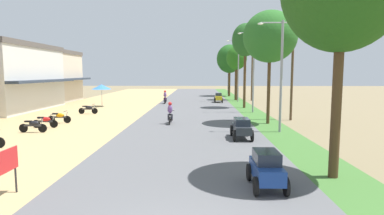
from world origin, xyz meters
The scene contains 22 objects.
shophouse_far centered at (-19.97, 36.56, 3.46)m, with size 7.82×8.56×6.90m.
parked_motorbike_second centered at (-10.12, 13.79, 0.55)m, with size 1.80×0.54×0.94m.
parked_motorbike_third centered at (-10.20, 15.55, 0.55)m, with size 1.80×0.54×0.94m.
parked_motorbike_fourth centered at (-10.12, 17.63, 0.55)m, with size 1.80×0.54×0.94m.
parked_motorbike_fifth centered at (-9.81, 23.09, 0.55)m, with size 1.80×0.54×0.94m.
street_signboard centered at (-5.34, 3.14, 1.11)m, with size 0.06×1.30×1.50m.
vendor_umbrella centered at (-10.55, 29.70, 2.31)m, with size 2.20×2.20×2.52m.
median_tree_second centered at (5.77, 17.76, 6.53)m, with size 3.96×3.96×8.39m.
median_tree_third centered at (5.55, 28.68, 7.37)m, with size 2.88×2.88×9.15m.
median_tree_fourth centered at (5.85, 38.87, 5.91)m, with size 2.89×2.89×7.66m.
median_tree_fifth centered at (5.59, 46.38, 6.17)m, with size 4.20×4.20×8.46m.
streetlamp_near centered at (5.80, 14.35, 4.20)m, with size 3.16×0.20×7.11m.
streetlamp_mid centered at (5.80, 24.64, 4.54)m, with size 3.16×0.20×7.77m.
streetlamp_far centered at (5.80, 36.31, 4.78)m, with size 3.16×0.20×8.24m.
streetlamp_farthest centered at (5.80, 50.64, 4.36)m, with size 3.16×0.20×7.42m.
utility_pole_near centered at (8.12, 19.91, 4.51)m, with size 1.80×0.20×8.65m.
utility_pole_far centered at (7.99, 38.51, 4.43)m, with size 1.80×0.20×8.49m.
car_hatchback_blue centered at (2.76, 4.17, 0.75)m, with size 1.04×2.00×1.23m.
car_sedan_charcoal centered at (3.01, 12.12, 0.74)m, with size 1.10×2.26×1.19m.
car_hatchback_yellow centered at (3.11, 34.95, 0.75)m, with size 1.04×2.00×1.23m.
motorbike_foreground_rider centered at (-1.62, 17.43, 0.86)m, with size 0.54×1.80×1.66m.
motorbike_ahead_second centered at (-3.66, 33.18, 0.86)m, with size 0.54×1.80×1.66m.
Camera 1 is at (0.50, -6.01, 3.87)m, focal length 29.52 mm.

